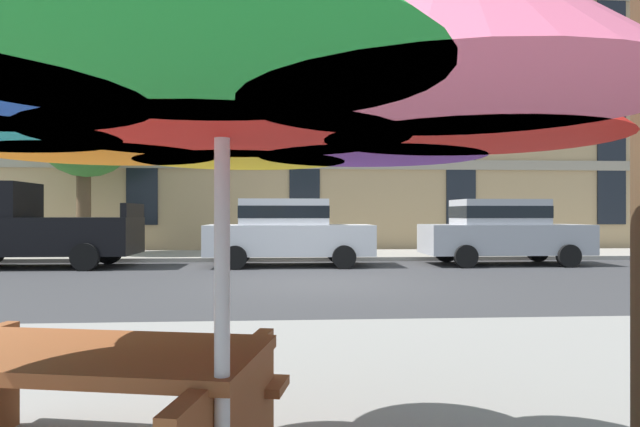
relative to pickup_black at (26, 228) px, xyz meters
name	(u,v)px	position (x,y,z in m)	size (l,w,h in m)	color
ground_plane	(323,283)	(7.42, -3.70, -1.03)	(120.00, 120.00, 0.00)	#38383A
sidewalk_far	(307,255)	(7.42, 3.10, -0.97)	(56.00, 3.60, 0.12)	#9E998E
apartment_building	(299,74)	(7.42, 11.29, 6.97)	(40.44, 12.08, 16.00)	tan
pickup_black	(26,228)	(0.00, 0.00, 0.00)	(5.10, 2.12, 2.20)	black
sedan_white	(287,230)	(6.75, 0.00, -0.08)	(4.40, 1.98, 1.78)	silver
sedan_silver	(502,230)	(12.62, 0.00, -0.08)	(4.40, 1.98, 1.78)	#A8AAB2
street_tree_left	(84,126)	(0.35, 3.20, 3.14)	(3.29, 3.29, 5.85)	brown
patio_umbrella	(222,75)	(6.39, -12.70, 0.89)	(3.07, 3.07, 2.22)	silver
picnic_table	(66,410)	(5.62, -12.20, -0.54)	(2.07, 1.85, 0.77)	brown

